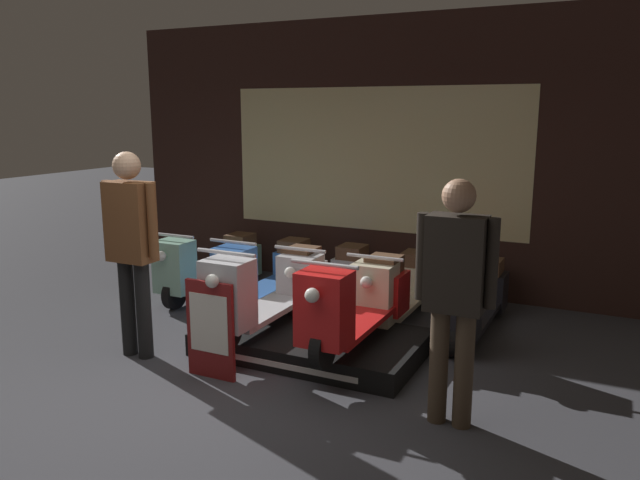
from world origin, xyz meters
TOP-DOWN VIEW (x-y plane):
  - ground_plane at (0.00, 0.00)m, footprint 30.00×30.00m
  - shop_wall_back at (0.00, 3.60)m, footprint 6.71×0.09m
  - display_platform at (0.33, 1.27)m, footprint 1.94×1.12m
  - scooter_display_left at (-0.11, 1.27)m, footprint 0.55×1.76m
  - scooter_display_right at (0.77, 1.27)m, footprint 0.55×1.76m
  - scooter_backrow_0 at (-1.58, 2.42)m, footprint 0.55×1.76m
  - scooter_backrow_1 at (-0.81, 2.42)m, footprint 0.55×1.76m
  - scooter_backrow_2 at (-0.04, 2.42)m, footprint 0.55×1.76m
  - scooter_backrow_3 at (0.73, 2.42)m, footprint 0.55×1.76m
  - scooter_backrow_4 at (1.50, 2.42)m, footprint 0.55×1.76m
  - person_left_browsing at (-1.02, 0.54)m, footprint 0.56×0.23m
  - person_right_browsing at (1.76, 0.54)m, footprint 0.55×0.22m
  - price_sign_board at (-0.16, 0.44)m, footprint 0.44×0.04m

SIDE VIEW (x-z plane):
  - ground_plane at x=0.00m, z-range 0.00..0.00m
  - display_platform at x=0.33m, z-range 0.00..0.19m
  - scooter_backrow_0 at x=-1.58m, z-range -0.08..0.75m
  - scooter_backrow_1 at x=-0.81m, z-range -0.08..0.75m
  - scooter_backrow_2 at x=-0.04m, z-range -0.08..0.75m
  - scooter_backrow_3 at x=0.73m, z-range -0.08..0.75m
  - scooter_backrow_4 at x=1.50m, z-range -0.08..0.75m
  - price_sign_board at x=-0.16m, z-range 0.00..0.81m
  - scooter_display_left at x=-0.11m, z-range 0.12..0.95m
  - scooter_display_right at x=0.77m, z-range 0.12..0.95m
  - person_right_browsing at x=1.76m, z-range 0.14..1.84m
  - person_left_browsing at x=-1.02m, z-range 0.16..1.95m
  - shop_wall_back at x=0.00m, z-range 0.00..3.20m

